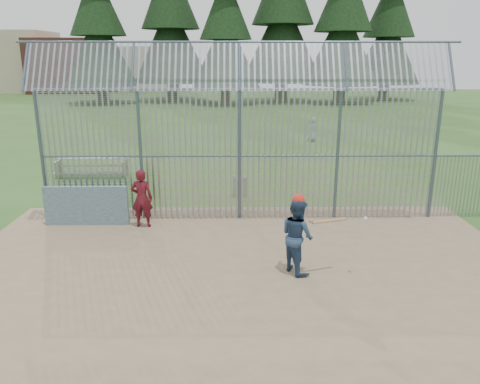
{
  "coord_description": "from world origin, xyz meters",
  "views": [
    {
      "loc": [
        -0.15,
        -10.46,
        4.98
      ],
      "look_at": [
        0.0,
        2.0,
        1.3
      ],
      "focal_mm": 35.0,
      "sensor_mm": 36.0,
      "label": 1
    }
  ],
  "objects_px": {
    "trash_can": "(240,186)",
    "dugout_wall": "(86,206)",
    "batter": "(297,236)",
    "bleacher": "(92,167)",
    "onlooker": "(142,198)"
  },
  "relations": [
    {
      "from": "dugout_wall",
      "to": "batter",
      "type": "height_order",
      "value": "batter"
    },
    {
      "from": "onlooker",
      "to": "trash_can",
      "type": "distance_m",
      "value": 4.33
    },
    {
      "from": "trash_can",
      "to": "bleacher",
      "type": "relative_size",
      "value": 0.27
    },
    {
      "from": "trash_can",
      "to": "dugout_wall",
      "type": "bearing_deg",
      "value": -147.31
    },
    {
      "from": "batter",
      "to": "bleacher",
      "type": "distance_m",
      "value": 11.87
    },
    {
      "from": "batter",
      "to": "onlooker",
      "type": "bearing_deg",
      "value": 25.94
    },
    {
      "from": "dugout_wall",
      "to": "batter",
      "type": "relative_size",
      "value": 1.4
    },
    {
      "from": "onlooker",
      "to": "trash_can",
      "type": "bearing_deg",
      "value": -130.36
    },
    {
      "from": "batter",
      "to": "trash_can",
      "type": "height_order",
      "value": "batter"
    },
    {
      "from": "dugout_wall",
      "to": "batter",
      "type": "xyz_separation_m",
      "value": [
        5.91,
        -3.21,
        0.29
      ]
    },
    {
      "from": "dugout_wall",
      "to": "batter",
      "type": "distance_m",
      "value": 6.73
    },
    {
      "from": "dugout_wall",
      "to": "trash_can",
      "type": "bearing_deg",
      "value": 32.69
    },
    {
      "from": "dugout_wall",
      "to": "onlooker",
      "type": "xyz_separation_m",
      "value": [
        1.71,
        -0.14,
        0.27
      ]
    },
    {
      "from": "bleacher",
      "to": "trash_can",
      "type": "bearing_deg",
      "value": -25.71
    },
    {
      "from": "dugout_wall",
      "to": "bleacher",
      "type": "height_order",
      "value": "dugout_wall"
    }
  ]
}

